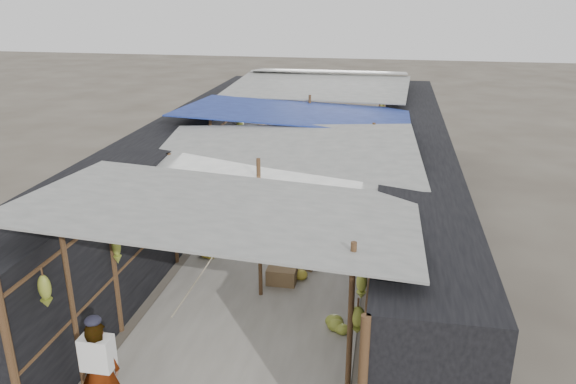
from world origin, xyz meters
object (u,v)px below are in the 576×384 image
Objects in this scene: shopper_blue at (277,179)px; black_basin at (348,218)px; vendor_seated at (348,181)px; crate_near at (282,275)px; vendor_elderly at (100,370)px.

black_basin is at bearing -52.70° from shopper_blue.
shopper_blue is 1.96m from vendor_seated.
vendor_elderly is at bearing -112.15° from crate_near.
vendor_elderly reaches higher than vendor_seated.
vendor_elderly is at bearing -129.70° from shopper_blue.
crate_near is at bearing -111.42° from shopper_blue.
vendor_elderly reaches higher than crate_near.
shopper_blue is at bearing -82.85° from vendor_seated.
shopper_blue is at bearing 161.63° from black_basin.
black_basin is 0.36× the size of shopper_blue.
crate_near is 0.37× the size of shopper_blue.
vendor_seated is (2.48, 8.57, -0.20)m from vendor_elderly.
crate_near reaches higher than black_basin.
shopper_blue is at bearing 103.45° from crate_near.
crate_near is at bearing -120.56° from vendor_elderly.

